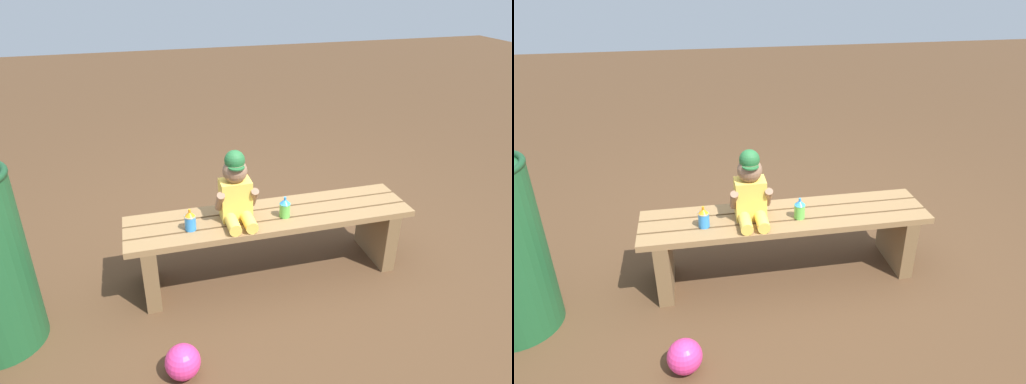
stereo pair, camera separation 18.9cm
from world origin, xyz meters
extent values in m
plane|color=#4C331E|center=(0.00, 0.00, 0.00)|extent=(16.00, 16.00, 0.00)
cube|color=olive|center=(0.00, -0.13, 0.39)|extent=(1.64, 0.12, 0.04)
cube|color=olive|center=(0.00, 0.00, 0.39)|extent=(1.64, 0.12, 0.04)
cube|color=olive|center=(0.00, 0.13, 0.39)|extent=(1.64, 0.12, 0.04)
cube|color=brown|center=(-0.70, 0.00, 0.19)|extent=(0.08, 0.38, 0.37)
cube|color=brown|center=(0.70, 0.00, 0.19)|extent=(0.08, 0.38, 0.37)
cube|color=#F2C64C|center=(-0.20, 0.02, 0.52)|extent=(0.17, 0.12, 0.23)
sphere|color=#8C664C|center=(-0.20, 0.02, 0.70)|extent=(0.14, 0.14, 0.14)
cylinder|color=#266633|center=(-0.20, -0.02, 0.73)|extent=(0.09, 0.09, 0.01)
sphere|color=#266633|center=(-0.20, 0.02, 0.76)|extent=(0.11, 0.11, 0.11)
cylinder|color=#FED050|center=(-0.24, -0.10, 0.44)|extent=(0.07, 0.16, 0.07)
cylinder|color=#FED050|center=(-0.15, -0.10, 0.44)|extent=(0.07, 0.16, 0.07)
cylinder|color=#8C664C|center=(-0.29, -0.01, 0.54)|extent=(0.04, 0.12, 0.14)
cylinder|color=#8C664C|center=(-0.10, -0.01, 0.54)|extent=(0.04, 0.12, 0.14)
cylinder|color=#338CE5|center=(-0.46, -0.05, 0.45)|extent=(0.06, 0.06, 0.08)
cone|color=orange|center=(-0.46, -0.05, 0.51)|extent=(0.06, 0.06, 0.03)
cylinder|color=orange|center=(-0.46, -0.05, 0.52)|extent=(0.01, 0.01, 0.02)
cylinder|color=#66CC4C|center=(0.07, -0.05, 0.45)|extent=(0.06, 0.06, 0.08)
cone|color=#338CE5|center=(0.07, -0.05, 0.51)|extent=(0.06, 0.06, 0.03)
cylinder|color=#338CE5|center=(0.07, -0.05, 0.52)|extent=(0.01, 0.01, 0.02)
sphere|color=#E5337F|center=(-0.60, -0.64, 0.08)|extent=(0.16, 0.16, 0.16)
camera|label=1|loc=(-0.67, -2.14, 1.70)|focal=31.71mm
camera|label=2|loc=(-0.48, -2.18, 1.70)|focal=31.71mm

